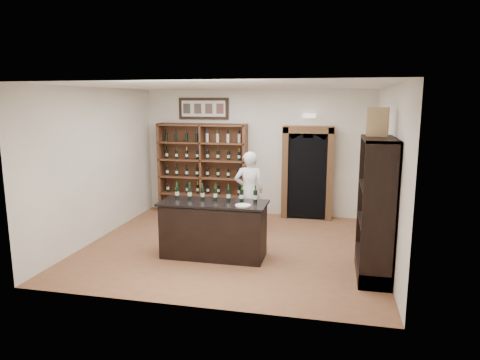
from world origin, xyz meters
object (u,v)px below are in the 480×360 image
wine_crate (378,122)px  side_cabinet (377,230)px  wine_shelf (203,168)px  shopkeeper (249,191)px  tasting_counter (214,230)px  counter_bottle_0 (177,192)px

wine_crate → side_cabinet: bearing=-61.4°
wine_shelf → wine_crate: (3.77, -3.03, 1.32)m
side_cabinet → shopkeeper: size_ratio=1.29×
side_cabinet → shopkeeper: 3.15m
wine_shelf → shopkeeper: (1.40, -1.23, -0.25)m
shopkeeper → wine_crate: 3.36m
wine_shelf → tasting_counter: bearing=-69.4°
wine_shelf → wine_crate: 5.01m
tasting_counter → wine_crate: wine_crate is taller
counter_bottle_0 → wine_crate: bearing=-3.9°
counter_bottle_0 → wine_crate: wine_crate is taller
wine_shelf → counter_bottle_0: size_ratio=7.33×
tasting_counter → counter_bottle_0: (-0.72, 0.13, 0.61)m
wine_shelf → counter_bottle_0: (0.38, -2.80, 0.01)m
tasting_counter → wine_crate: bearing=-2.0°
counter_bottle_0 → wine_crate: 3.64m
shopkeeper → tasting_counter: bearing=66.6°
side_cabinet → shopkeeper: (-2.42, 2.01, 0.10)m
wine_shelf → wine_crate: wine_crate is taller
side_cabinet → wine_crate: wine_crate is taller
counter_bottle_0 → shopkeeper: bearing=57.0°
shopkeeper → wine_crate: size_ratio=3.81×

